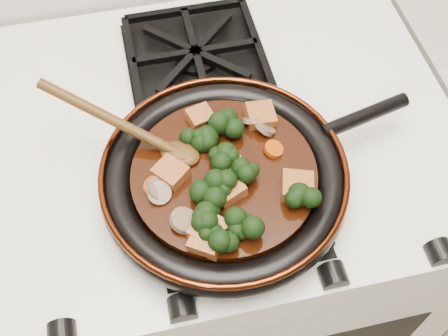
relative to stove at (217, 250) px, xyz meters
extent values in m
cube|color=silver|center=(0.00, 0.00, 0.00)|extent=(0.76, 0.60, 0.90)
cylinder|color=black|center=(-0.01, -0.13, 0.48)|extent=(0.31, 0.31, 0.01)
torus|color=black|center=(-0.01, -0.13, 0.49)|extent=(0.34, 0.34, 0.04)
torus|color=#471A0A|center=(-0.01, -0.13, 0.51)|extent=(0.34, 0.34, 0.01)
cylinder|color=black|center=(0.21, -0.07, 0.51)|extent=(0.14, 0.05, 0.02)
cylinder|color=black|center=(-0.01, -0.13, 0.50)|extent=(0.25, 0.25, 0.02)
cube|color=brown|center=(-0.08, -0.12, 0.52)|extent=(0.05, 0.05, 0.02)
cube|color=brown|center=(0.08, -0.17, 0.52)|extent=(0.05, 0.05, 0.03)
cube|color=brown|center=(0.06, -0.05, 0.52)|extent=(0.04, 0.04, 0.03)
cube|color=brown|center=(-0.05, -0.21, 0.52)|extent=(0.06, 0.06, 0.03)
cube|color=brown|center=(-0.01, -0.16, 0.52)|extent=(0.05, 0.05, 0.03)
cube|color=brown|center=(0.00, -0.13, 0.52)|extent=(0.04, 0.04, 0.03)
cube|color=brown|center=(-0.05, -0.22, 0.52)|extent=(0.06, 0.05, 0.03)
cube|color=brown|center=(-0.03, -0.03, 0.52)|extent=(0.04, 0.04, 0.02)
cylinder|color=#A23904|center=(-0.06, -0.09, 0.51)|extent=(0.03, 0.03, 0.02)
cylinder|color=#A23904|center=(-0.11, -0.13, 0.51)|extent=(0.03, 0.03, 0.02)
cylinder|color=#A23904|center=(0.06, -0.11, 0.51)|extent=(0.03, 0.03, 0.02)
cylinder|color=#A23904|center=(0.00, -0.15, 0.51)|extent=(0.03, 0.03, 0.02)
cylinder|color=brown|center=(0.06, -0.07, 0.52)|extent=(0.04, 0.04, 0.03)
cylinder|color=brown|center=(0.05, -0.05, 0.52)|extent=(0.04, 0.03, 0.03)
cylinder|color=brown|center=(-0.08, -0.19, 0.52)|extent=(0.04, 0.04, 0.02)
cylinder|color=brown|center=(-0.10, -0.14, 0.52)|extent=(0.04, 0.04, 0.02)
cylinder|color=brown|center=(-0.10, -0.14, 0.52)|extent=(0.04, 0.04, 0.03)
ellipsoid|color=#432A0E|center=(-0.06, -0.09, 0.51)|extent=(0.07, 0.06, 0.02)
cylinder|color=#432A0E|center=(-0.15, -0.03, 0.55)|extent=(0.02, 0.02, 0.21)
camera|label=1|loc=(-0.10, -0.53, 1.14)|focal=45.00mm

